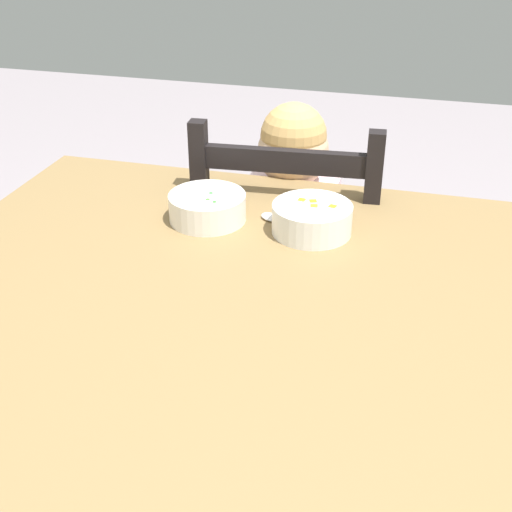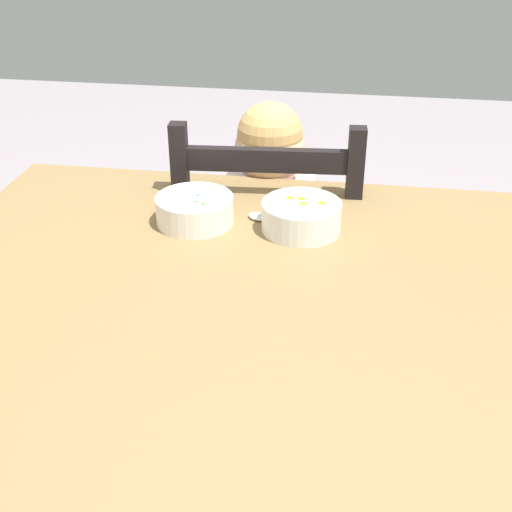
{
  "view_description": "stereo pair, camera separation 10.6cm",
  "coord_description": "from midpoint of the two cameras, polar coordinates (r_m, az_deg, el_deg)",
  "views": [
    {
      "loc": [
        0.21,
        -0.88,
        1.4
      ],
      "look_at": [
        -0.05,
        0.09,
        0.83
      ],
      "focal_mm": 47.73,
      "sensor_mm": 36.0,
      "label": 1
    },
    {
      "loc": [
        0.11,
        -0.9,
        1.4
      ],
      "look_at": [
        -0.05,
        0.09,
        0.83
      ],
      "focal_mm": 47.73,
      "sensor_mm": 36.0,
      "label": 2
    }
  ],
  "objects": [
    {
      "name": "dining_chair",
      "position": [
        1.78,
        -0.62,
        -2.91
      ],
      "size": [
        0.45,
        0.45,
        0.94
      ],
      "color": "black",
      "rests_on": "ground"
    },
    {
      "name": "child_figure",
      "position": [
        1.69,
        -0.82,
        2.02
      ],
      "size": [
        0.32,
        0.32,
        0.94
      ],
      "color": "silver",
      "rests_on": "ground"
    },
    {
      "name": "bowl_of_carrots",
      "position": [
        1.33,
        1.56,
        3.36
      ],
      "size": [
        0.16,
        0.16,
        0.06
      ],
      "color": "white",
      "rests_on": "dining_table"
    },
    {
      "name": "spoon",
      "position": [
        1.37,
        -1.48,
        2.98
      ],
      "size": [
        0.12,
        0.1,
        0.01
      ],
      "color": "silver",
      "rests_on": "dining_table"
    },
    {
      "name": "dining_table",
      "position": [
        1.15,
        -0.88,
        -8.82
      ],
      "size": [
        1.34,
        1.09,
        0.78
      ],
      "color": "olive",
      "rests_on": "ground"
    },
    {
      "name": "bowl_of_peas",
      "position": [
        1.37,
        -7.37,
        3.89
      ],
      "size": [
        0.16,
        0.16,
        0.06
      ],
      "color": "white",
      "rests_on": "dining_table"
    }
  ]
}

